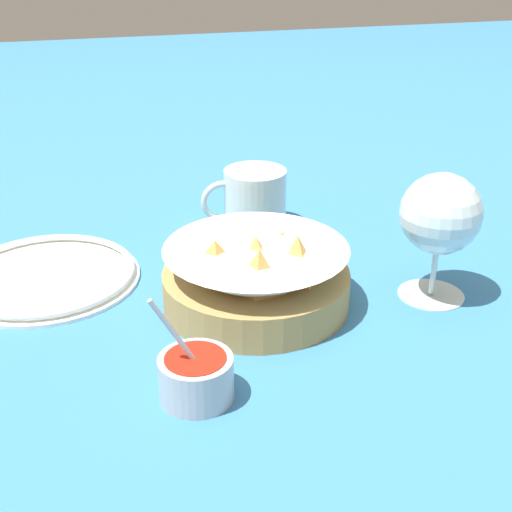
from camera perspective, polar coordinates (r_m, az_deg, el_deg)
name	(u,v)px	position (r m, az deg, el deg)	size (l,w,h in m)	color
ground_plane	(239,316)	(0.82, -1.37, -4.84)	(4.00, 4.00, 0.00)	teal
food_basket	(257,278)	(0.83, 0.07, -1.76)	(0.22, 0.22, 0.10)	#B2894C
sauce_cup	(196,376)	(0.69, -4.83, -9.52)	(0.08, 0.07, 0.11)	#B7B7BC
wine_glass	(440,217)	(0.85, 14.54, 3.01)	(0.10, 0.10, 0.15)	silver
beer_mug	(254,201)	(1.03, -0.15, 4.42)	(0.13, 0.09, 0.09)	silver
side_plate	(46,275)	(0.93, -16.47, -1.49)	(0.23, 0.23, 0.01)	white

